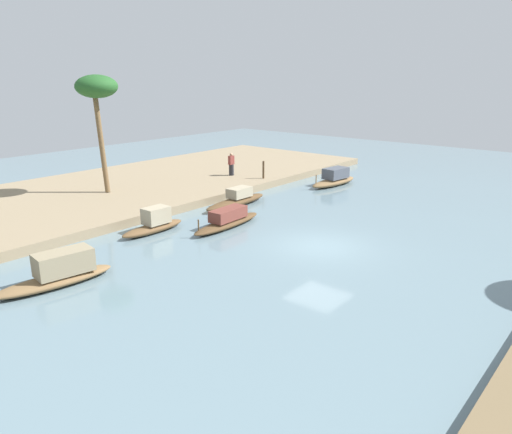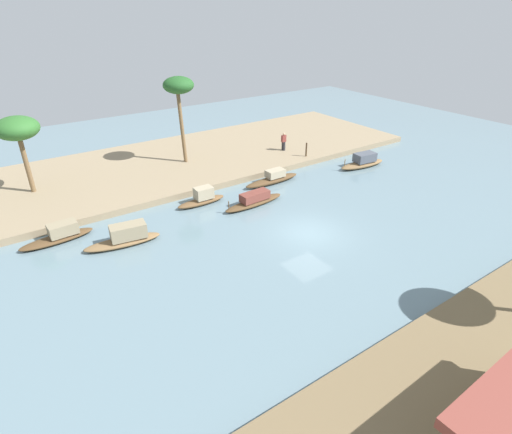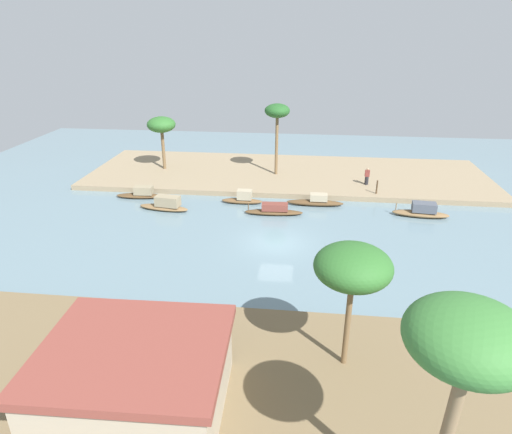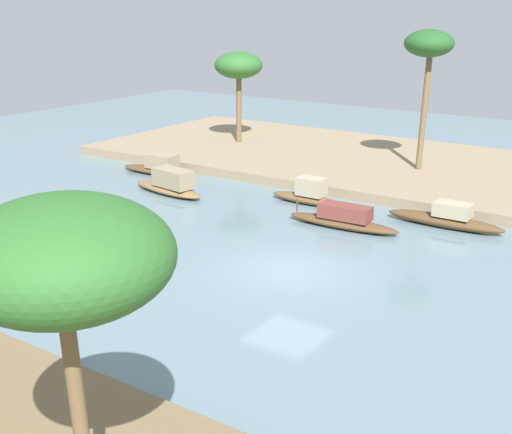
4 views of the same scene
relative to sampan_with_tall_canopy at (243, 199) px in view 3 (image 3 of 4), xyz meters
The scene contains 16 objects.
river_water 8.19m from the sampan_with_tall_canopy, 115.06° to the left, with size 71.54×71.54×0.00m, color slate.
riverbank_left 8.91m from the sampan_with_tall_canopy, 112.88° to the right, with size 40.31×13.31×0.48m, color #937F60.
riverbank_right 23.28m from the sampan_with_tall_canopy, 98.56° to the left, with size 40.31×13.31×0.48m, color brown.
sampan_with_tall_canopy is the anchor object (origin of this frame).
sampan_open_hull 6.35m from the sampan_with_tall_canopy, behind, with size 4.89×0.97×1.06m.
sampan_upstream_small 14.95m from the sampan_with_tall_canopy, behind, with size 4.58×1.63×1.21m.
sampan_midstream 6.68m from the sampan_with_tall_canopy, 19.97° to the left, with size 4.50×1.77×1.26m.
sampan_near_left_bank 3.66m from the sampan_with_tall_canopy, 142.62° to the left, with size 4.84×1.24×0.97m.
sampan_foreground 9.39m from the sampan_with_tall_canopy, ahead, with size 4.27×1.35×1.10m.
person_on_near_bank 12.26m from the sampan_with_tall_canopy, 155.69° to the right, with size 0.44×0.35×1.63m.
mooring_post 12.06m from the sampan_with_tall_canopy, 167.71° to the right, with size 0.14×0.14×1.23m, color #4C3823.
palm_tree_left_near 10.06m from the sampan_with_tall_canopy, 107.22° to the right, with size 2.47×2.47×7.02m.
palm_tree_left_far 13.24m from the sampan_with_tall_canopy, 40.00° to the right, with size 2.90×2.90×5.45m.
palm_tree_right_tall 21.98m from the sampan_with_tall_canopy, 110.15° to the left, with size 3.20×3.20×5.81m.
palm_tree_right_short 29.24m from the sampan_with_tall_canopy, 109.25° to the left, with size 3.15×3.15×7.75m.
riverside_building 23.67m from the sampan_with_tall_canopy, 88.28° to the left, with size 7.06×6.15×3.02m.
Camera 3 is at (-1.82, 28.71, 14.24)m, focal length 31.24 mm.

